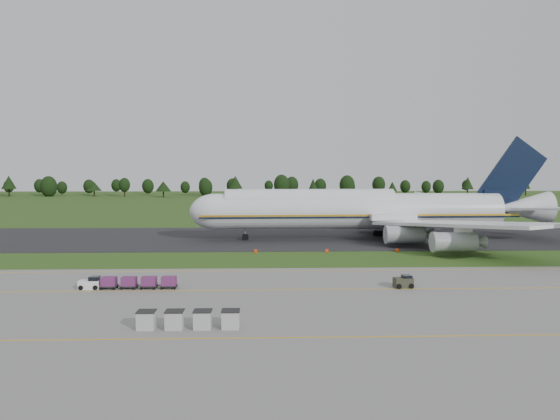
{
  "coord_description": "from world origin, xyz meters",
  "views": [
    {
      "loc": [
        1.98,
        -83.37,
        13.49
      ],
      "look_at": [
        4.86,
        2.0,
        7.52
      ],
      "focal_mm": 35.0,
      "sensor_mm": 36.0,
      "label": 1
    }
  ],
  "objects_px": {
    "baggage_train": "(127,282)",
    "edge_markers": "(362,251)",
    "aircraft": "(365,210)",
    "uld_row": "(189,319)",
    "utility_cart": "(403,283)"
  },
  "relations": [
    {
      "from": "baggage_train",
      "to": "edge_markers",
      "type": "xyz_separation_m",
      "value": [
        32.43,
        27.71,
        -0.51
      ]
    },
    {
      "from": "aircraft",
      "to": "edge_markers",
      "type": "bearing_deg",
      "value": -102.08
    },
    {
      "from": "uld_row",
      "to": "edge_markers",
      "type": "height_order",
      "value": "uld_row"
    },
    {
      "from": "uld_row",
      "to": "aircraft",
      "type": "bearing_deg",
      "value": 66.43
    },
    {
      "from": "utility_cart",
      "to": "uld_row",
      "type": "xyz_separation_m",
      "value": [
        -22.71,
        -15.77,
        0.22
      ]
    },
    {
      "from": "baggage_train",
      "to": "utility_cart",
      "type": "relative_size",
      "value": 4.95
    },
    {
      "from": "utility_cart",
      "to": "edge_markers",
      "type": "bearing_deg",
      "value": 89.1
    },
    {
      "from": "uld_row",
      "to": "utility_cart",
      "type": "bearing_deg",
      "value": 34.79
    },
    {
      "from": "baggage_train",
      "to": "uld_row",
      "type": "xyz_separation_m",
      "value": [
        9.28,
        -16.33,
        0.06
      ]
    },
    {
      "from": "aircraft",
      "to": "edge_markers",
      "type": "relative_size",
      "value": 2.03
    },
    {
      "from": "utility_cart",
      "to": "uld_row",
      "type": "bearing_deg",
      "value": -145.21
    },
    {
      "from": "baggage_train",
      "to": "utility_cart",
      "type": "distance_m",
      "value": 31.99
    },
    {
      "from": "aircraft",
      "to": "utility_cart",
      "type": "relative_size",
      "value": 32.55
    },
    {
      "from": "aircraft",
      "to": "baggage_train",
      "type": "xyz_separation_m",
      "value": [
        -36.23,
        -45.46,
        -5.12
      ]
    },
    {
      "from": "aircraft",
      "to": "baggage_train",
      "type": "height_order",
      "value": "aircraft"
    }
  ]
}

